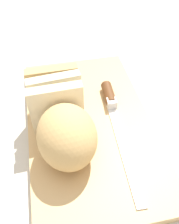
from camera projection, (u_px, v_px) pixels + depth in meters
The scene contains 6 objects.
ground_plane at pixel (90, 129), 0.52m from camera, with size 3.00×3.00×0.00m, color beige.
cutting_board at pixel (90, 125), 0.51m from camera, with size 0.44×0.26×0.02m, color tan.
bread_loaf at pixel (63, 123), 0.43m from camera, with size 0.20×0.12×0.11m.
bread_knife at pixel (112, 106), 0.52m from camera, with size 0.29×0.03×0.02m.
crumb_near_knife at pixel (90, 144), 0.46m from camera, with size 0.01×0.01×0.01m, color tan.
crumb_near_loaf at pixel (70, 136), 0.48m from camera, with size 0.01×0.01×0.01m, color tan.
Camera 1 is at (-0.32, 0.07, 0.41)m, focal length 38.62 mm.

